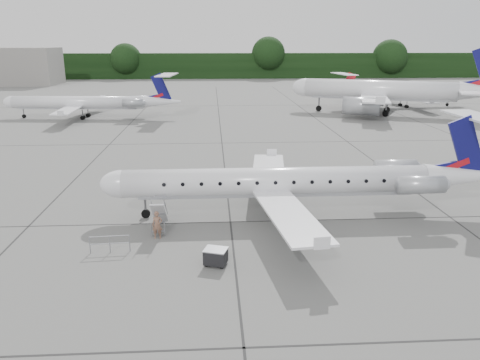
{
  "coord_description": "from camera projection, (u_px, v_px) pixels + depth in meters",
  "views": [
    {
      "loc": [
        -6.9,
        -26.59,
        11.56
      ],
      "look_at": [
        -5.05,
        4.6,
        2.3
      ],
      "focal_mm": 35.0,
      "sensor_mm": 36.0,
      "label": 1
    }
  ],
  "objects": [
    {
      "name": "bg_regional_right",
      "position": [
        409.0,
        90.0,
        85.12
      ],
      "size": [
        26.18,
        20.39,
        6.32
      ],
      "primitive_type": null,
      "rotation": [
        0.0,
        0.0,
        3.28
      ],
      "color": "silver",
      "rests_on": "ground"
    },
    {
      "name": "airstair",
      "position": [
        159.0,
        214.0,
        29.63
      ],
      "size": [
        0.86,
        2.41,
        2.12
      ],
      "primitive_type": null,
      "rotation": [
        0.0,
        0.0,
        0.0
      ],
      "color": "silver",
      "rests_on": "ground"
    },
    {
      "name": "main_regional_jet",
      "position": [
        276.0,
        168.0,
        31.52
      ],
      "size": [
        26.44,
        19.06,
        6.77
      ],
      "primitive_type": null,
      "rotation": [
        0.0,
        0.0,
        0.0
      ],
      "color": "silver",
      "rests_on": "ground"
    },
    {
      "name": "bg_regional_left",
      "position": [
        78.0,
        96.0,
        72.42
      ],
      "size": [
        27.75,
        21.02,
        6.9
      ],
      "primitive_type": null,
      "rotation": [
        0.0,
        0.0,
        -0.08
      ],
      "color": "silver",
      "rests_on": "ground"
    },
    {
      "name": "bg_narrowbody",
      "position": [
        379.0,
        80.0,
        76.21
      ],
      "size": [
        36.91,
        32.35,
        11.03
      ],
      "primitive_type": null,
      "rotation": [
        0.0,
        0.0,
        -0.4
      ],
      "color": "silver",
      "rests_on": "ground"
    },
    {
      "name": "ground",
      "position": [
        325.0,
        235.0,
        29.13
      ],
      "size": [
        320.0,
        320.0,
        0.0
      ],
      "primitive_type": "plane",
      "color": "slate",
      "rests_on": "ground"
    },
    {
      "name": "baggage_cart",
      "position": [
        216.0,
        257.0,
        25.06
      ],
      "size": [
        1.38,
        1.24,
        1.0
      ],
      "primitive_type": null,
      "rotation": [
        0.0,
        0.0,
        -0.32
      ],
      "color": "black",
      "rests_on": "ground"
    },
    {
      "name": "treeline",
      "position": [
        233.0,
        66.0,
        152.41
      ],
      "size": [
        260.0,
        4.0,
        8.0
      ],
      "primitive_type": "cube",
      "color": "black",
      "rests_on": "ground"
    },
    {
      "name": "safety_railing",
      "position": [
        110.0,
        244.0,
        26.57
      ],
      "size": [
        2.2,
        0.23,
        1.0
      ],
      "primitive_type": null,
      "rotation": [
        0.0,
        0.0,
        0.07
      ],
      "color": "gray",
      "rests_on": "ground"
    },
    {
      "name": "passenger",
      "position": [
        157.0,
        225.0,
        28.39
      ],
      "size": [
        0.65,
        0.45,
        1.73
      ],
      "primitive_type": "imported",
      "rotation": [
        0.0,
        0.0,
        0.05
      ],
      "color": "brown",
      "rests_on": "ground"
    }
  ]
}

